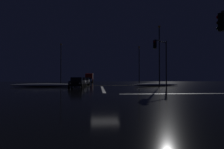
# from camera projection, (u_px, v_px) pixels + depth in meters

# --- Properties ---
(ground) EXTENTS (120.00, 120.00, 0.10)m
(ground) POSITION_uv_depth(u_px,v_px,m) (105.00, 95.00, 17.50)
(ground) COLOR black
(stop_line_north) EXTENTS (0.35, 14.70, 0.01)m
(stop_line_north) POSITION_uv_depth(u_px,v_px,m) (103.00, 89.00, 26.05)
(stop_line_north) COLOR white
(stop_line_north) RESTS_ON ground
(centre_line_ns) EXTENTS (22.00, 0.15, 0.01)m
(centre_line_ns) POSITION_uv_depth(u_px,v_px,m) (101.00, 85.00, 37.61)
(centre_line_ns) COLOR yellow
(centre_line_ns) RESTS_ON ground
(crosswalk_bar_east) EXTENTS (14.70, 0.40, 0.01)m
(crosswalk_bar_east) POSITION_uv_depth(u_px,v_px,m) (197.00, 94.00, 18.13)
(crosswalk_bar_east) COLOR white
(crosswalk_bar_east) RESTS_ON ground
(snow_bank_left_curb) EXTENTS (11.07, 1.50, 0.54)m
(snow_bank_left_curb) POSITION_uv_depth(u_px,v_px,m) (45.00, 85.00, 31.58)
(snow_bank_left_curb) COLOR white
(snow_bank_left_curb) RESTS_ON ground
(snow_bank_right_curb) EXTENTS (7.79, 1.50, 0.55)m
(snow_bank_right_curb) POSITION_uv_depth(u_px,v_px,m) (156.00, 85.00, 33.37)
(snow_bank_right_curb) COLOR white
(snow_bank_right_curb) RESTS_ON ground
(sedan_black) EXTENTS (2.02, 4.33, 1.57)m
(sedan_black) POSITION_uv_depth(u_px,v_px,m) (77.00, 82.00, 28.67)
(sedan_black) COLOR black
(sedan_black) RESTS_ON ground
(sedan_silver) EXTENTS (2.02, 4.33, 1.57)m
(sedan_silver) POSITION_uv_depth(u_px,v_px,m) (81.00, 82.00, 35.17)
(sedan_silver) COLOR #B7B7BC
(sedan_silver) RESTS_ON ground
(sedan_white) EXTENTS (2.02, 4.33, 1.57)m
(sedan_white) POSITION_uv_depth(u_px,v_px,m) (85.00, 81.00, 41.45)
(sedan_white) COLOR silver
(sedan_white) RESTS_ON ground
(sedan_green) EXTENTS (2.02, 4.33, 1.57)m
(sedan_green) POSITION_uv_depth(u_px,v_px,m) (85.00, 81.00, 47.58)
(sedan_green) COLOR #14512D
(sedan_green) RESTS_ON ground
(sedan_gray) EXTENTS (2.02, 4.33, 1.57)m
(sedan_gray) POSITION_uv_depth(u_px,v_px,m) (86.00, 80.00, 53.40)
(sedan_gray) COLOR slate
(sedan_gray) RESTS_ON ground
(sedan_blue) EXTENTS (2.02, 4.33, 1.57)m
(sedan_blue) POSITION_uv_depth(u_px,v_px,m) (89.00, 80.00, 59.26)
(sedan_blue) COLOR navy
(sedan_blue) RESTS_ON ground
(box_truck) EXTENTS (2.68, 8.28, 3.08)m
(box_truck) POSITION_uv_depth(u_px,v_px,m) (89.00, 77.00, 66.75)
(box_truck) COLOR red
(box_truck) RESTS_ON ground
(traffic_signal_ne) EXTENTS (2.64, 2.64, 6.70)m
(traffic_signal_ne) POSITION_uv_depth(u_px,v_px,m) (162.00, 55.00, 26.15)
(traffic_signal_ne) COLOR #4C4C51
(traffic_signal_ne) RESTS_ON ground
(streetlamp_left_far) EXTENTS (0.44, 0.44, 9.91)m
(streetlamp_left_far) POSITION_uv_depth(u_px,v_px,m) (61.00, 61.00, 46.98)
(streetlamp_left_far) COLOR #424247
(streetlamp_left_far) RESTS_ON ground
(streetlamp_right_far) EXTENTS (0.44, 0.44, 9.47)m
(streetlamp_right_far) POSITION_uv_depth(u_px,v_px,m) (139.00, 62.00, 48.38)
(streetlamp_right_far) COLOR #424247
(streetlamp_right_far) RESTS_ON ground
(streetlamp_right_near) EXTENTS (0.44, 0.44, 10.35)m
(streetlamp_right_near) POSITION_uv_depth(u_px,v_px,m) (159.00, 52.00, 32.43)
(streetlamp_right_near) COLOR #424247
(streetlamp_right_near) RESTS_ON ground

